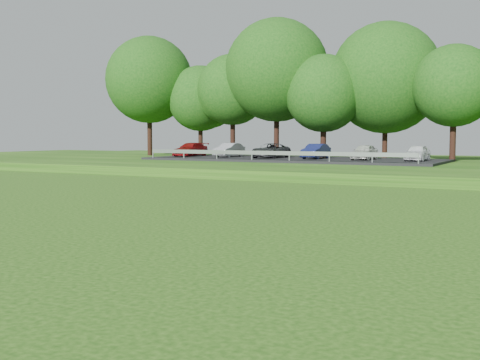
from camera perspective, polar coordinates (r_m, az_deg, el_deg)
The scene contains 1 object.
parking_lot at distance 49.27m, azimuth 4.56°, elevation 2.39°, with size 24.00×9.00×1.38m.
Camera 1 is at (-4.14, -12.07, 2.73)m, focal length 45.00 mm.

